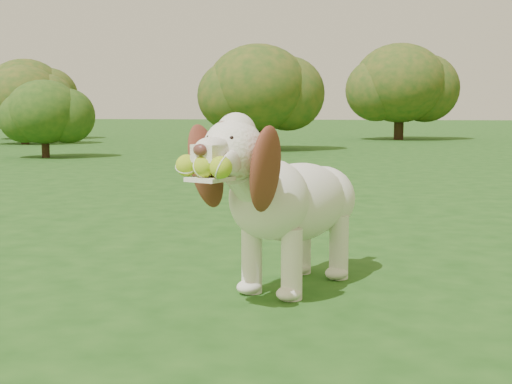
# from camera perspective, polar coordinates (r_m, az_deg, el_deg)

# --- Properties ---
(ground) EXTENTS (80.00, 80.00, 0.00)m
(ground) POSITION_cam_1_polar(r_m,az_deg,el_deg) (3.00, 9.16, -7.93)
(ground) COLOR #1B4814
(ground) RESTS_ON ground
(dog) EXTENTS (0.68, 1.10, 0.74)m
(dog) POSITION_cam_1_polar(r_m,az_deg,el_deg) (2.94, 2.44, -0.35)
(dog) COLOR white
(dog) RESTS_ON ground
(shrub_a) EXTENTS (1.13, 1.13, 1.17)m
(shrub_a) POSITION_cam_1_polar(r_m,az_deg,el_deg) (11.18, -16.57, 6.16)
(shrub_a) COLOR #382314
(shrub_a) RESTS_ON ground
(shrub_e) EXTENTS (1.55, 1.55, 1.61)m
(shrub_e) POSITION_cam_1_polar(r_m,az_deg,el_deg) (15.39, -18.11, 7.18)
(shrub_e) COLOR #382314
(shrub_e) RESTS_ON ground
(shrub_i) EXTENTS (2.14, 2.14, 2.22)m
(shrub_i) POSITION_cam_1_polar(r_m,az_deg,el_deg) (16.94, 11.43, 8.53)
(shrub_i) COLOR #382314
(shrub_i) RESTS_ON ground
(shrub_b) EXTENTS (1.79, 1.79, 1.85)m
(shrub_b) POSITION_cam_1_polar(r_m,az_deg,el_deg) (12.57, 0.16, 8.33)
(shrub_b) COLOR #382314
(shrub_b) RESTS_ON ground
(shrub_g) EXTENTS (1.82, 1.82, 1.89)m
(shrub_g) POSITION_cam_1_polar(r_m,az_deg,el_deg) (17.82, -17.96, 7.62)
(shrub_g) COLOR #382314
(shrub_g) RESTS_ON ground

